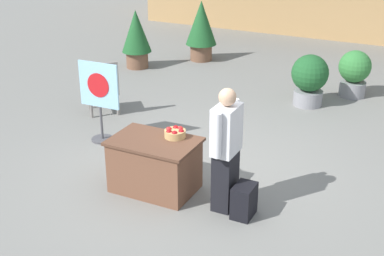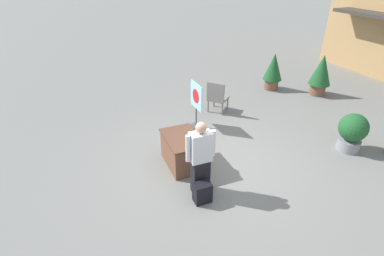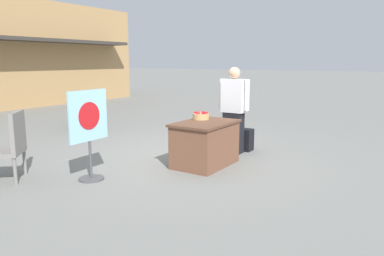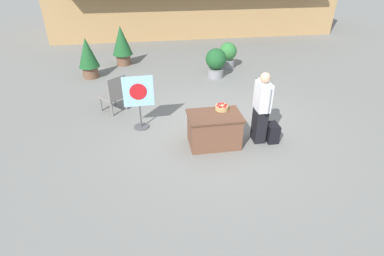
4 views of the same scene
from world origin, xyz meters
name	(u,v)px [view 1 (image 1 of 4)]	position (x,y,z in m)	size (l,w,h in m)	color
ground_plane	(199,175)	(0.00, 0.00, 0.00)	(120.00, 120.00, 0.00)	slate
display_table	(155,165)	(-0.35, -0.62, 0.37)	(1.14, 0.76, 0.73)	brown
apple_basket	(175,133)	(-0.15, -0.41, 0.79)	(0.28, 0.28, 0.13)	tan
person_visitor	(226,150)	(0.66, -0.62, 0.81)	(0.26, 0.61, 1.60)	black
backpack	(244,201)	(0.95, -0.70, 0.21)	(0.24, 0.34, 0.42)	black
poster_board	(100,97)	(-1.92, 0.37, 0.74)	(0.70, 0.36, 1.31)	#4C4C51
patio_chair	(103,86)	(-2.56, 1.33, 0.53)	(0.78, 0.78, 1.00)	gray
potted_plant_near_left	(310,78)	(0.63, 3.44, 0.53)	(0.69, 0.69, 0.97)	gray
potted_plant_far_right	(201,27)	(-2.50, 5.28, 0.80)	(0.73, 0.73, 1.43)	brown
potted_plant_far_left	(354,72)	(1.28, 4.31, 0.50)	(0.63, 0.63, 0.92)	gray
potted_plant_near_right	(136,36)	(-3.55, 4.07, 0.73)	(0.67, 0.67, 1.33)	brown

